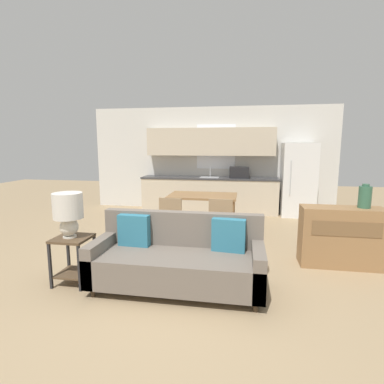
% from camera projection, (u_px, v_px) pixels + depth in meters
% --- Properties ---
extents(ground_plane, '(20.00, 20.00, 0.00)m').
position_uv_depth(ground_plane, '(168.00, 288.00, 3.65)').
color(ground_plane, '#9E8460').
extents(wall_back, '(6.40, 0.07, 2.70)m').
position_uv_depth(wall_back, '(211.00, 159.00, 7.94)').
color(wall_back, silver).
rests_on(wall_back, ground_plane).
extents(kitchen_counter, '(3.48, 0.65, 2.15)m').
position_uv_depth(kitchen_counter, '(210.00, 179.00, 7.73)').
color(kitchen_counter, beige).
rests_on(kitchen_counter, ground_plane).
extents(refrigerator, '(0.78, 0.74, 1.77)m').
position_uv_depth(refrigerator, '(298.00, 180.00, 7.26)').
color(refrigerator, white).
rests_on(refrigerator, ground_plane).
extents(dining_table, '(1.32, 0.81, 0.75)m').
position_uv_depth(dining_table, '(203.00, 198.00, 5.88)').
color(dining_table, olive).
rests_on(dining_table, ground_plane).
extents(couch, '(2.03, 0.80, 0.89)m').
position_uv_depth(couch, '(178.00, 259.00, 3.62)').
color(couch, '#3D2D1E').
rests_on(couch, ground_plane).
extents(side_table, '(0.42, 0.42, 0.60)m').
position_uv_depth(side_table, '(73.00, 253.00, 3.72)').
color(side_table, brown).
rests_on(side_table, ground_plane).
extents(table_lamp, '(0.35, 0.35, 0.55)m').
position_uv_depth(table_lamp, '(68.00, 211.00, 3.64)').
color(table_lamp, silver).
rests_on(table_lamp, side_table).
extents(credenza, '(1.12, 0.40, 0.86)m').
position_uv_depth(credenza, '(341.00, 237.00, 4.25)').
color(credenza, olive).
rests_on(credenza, ground_plane).
extents(vase, '(0.17, 0.17, 0.34)m').
position_uv_depth(vase, '(365.00, 197.00, 4.14)').
color(vase, '#336047').
rests_on(vase, credenza).
extents(dining_chair_near_left, '(0.45, 0.45, 0.83)m').
position_uv_depth(dining_chair_near_left, '(173.00, 216.00, 5.25)').
color(dining_chair_near_left, '#997A56').
rests_on(dining_chair_near_left, ground_plane).
extents(dining_chair_near_right, '(0.43, 0.43, 0.83)m').
position_uv_depth(dining_chair_near_right, '(221.00, 218.00, 5.15)').
color(dining_chair_near_right, '#997A56').
rests_on(dining_chair_near_right, ground_plane).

